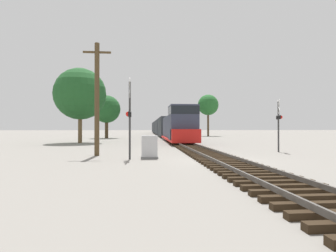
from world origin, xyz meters
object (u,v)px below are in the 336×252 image
(crossing_signal_near, at_px, (129,115))
(tree_mid_background, at_px, (107,109))
(crossing_signal_far, at_px, (279,120))
(tree_far_right, at_px, (80,94))
(freight_train, at_px, (161,127))
(utility_pole, at_px, (97,98))
(relay_cabinet, at_px, (149,147))
(tree_deep_background, at_px, (208,105))

(crossing_signal_near, relative_size, tree_mid_background, 0.62)
(crossing_signal_far, relative_size, tree_far_right, 0.44)
(freight_train, height_order, crossing_signal_near, crossing_signal_near)
(utility_pole, distance_m, tree_mid_background, 29.63)
(freight_train, bearing_deg, utility_pole, -98.49)
(relay_cabinet, distance_m, utility_pole, 4.96)
(crossing_signal_far, bearing_deg, utility_pole, 114.58)
(crossing_signal_near, bearing_deg, tree_deep_background, 157.27)
(crossing_signal_far, relative_size, tree_mid_background, 0.52)
(tree_mid_background, bearing_deg, relay_cabinet, -77.26)
(tree_far_right, bearing_deg, crossing_signal_far, -37.52)
(tree_deep_background, bearing_deg, freight_train, 141.11)
(freight_train, height_order, tree_far_right, tree_far_right)
(crossing_signal_far, distance_m, tree_mid_background, 32.75)
(tree_far_right, relative_size, tree_mid_background, 1.20)
(tree_mid_background, height_order, tree_deep_background, tree_deep_background)
(crossing_signal_far, bearing_deg, tree_mid_background, 49.52)
(relay_cabinet, xyz_separation_m, tree_mid_background, (-7.05, 31.19, 4.41))
(utility_pole, bearing_deg, crossing_signal_far, 5.94)
(crossing_signal_far, xyz_separation_m, tree_deep_background, (4.07, 38.82, 4.56))
(freight_train, distance_m, tree_far_right, 35.48)
(relay_cabinet, relative_size, utility_pole, 0.18)
(utility_pole, height_order, tree_deep_background, tree_deep_background)
(crossing_signal_near, height_order, tree_deep_background, tree_deep_background)
(crossing_signal_far, height_order, relay_cabinet, crossing_signal_far)
(crossing_signal_near, height_order, utility_pole, utility_pole)
(relay_cabinet, height_order, tree_far_right, tree_far_right)
(freight_train, height_order, utility_pole, utility_pole)
(freight_train, xyz_separation_m, utility_pole, (-7.20, -48.23, 1.83))
(crossing_signal_near, distance_m, utility_pole, 3.37)
(relay_cabinet, distance_m, tree_deep_background, 44.64)
(relay_cabinet, xyz_separation_m, tree_deep_background, (13.78, 42.00, 6.27))
(tree_mid_background, bearing_deg, crossing_signal_near, -79.46)
(utility_pole, relative_size, tree_far_right, 0.81)
(freight_train, xyz_separation_m, relay_cabinet, (-3.80, -50.05, -1.30))
(crossing_signal_near, bearing_deg, relay_cabinet, 105.26)
(crossing_signal_far, distance_m, relay_cabinet, 10.35)
(crossing_signal_near, bearing_deg, crossing_signal_far, 104.86)
(crossing_signal_near, relative_size, utility_pole, 0.63)
(crossing_signal_far, bearing_deg, crossing_signal_near, 126.80)
(freight_train, bearing_deg, crossing_signal_far, -82.82)
(tree_deep_background, bearing_deg, tree_mid_background, -152.57)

